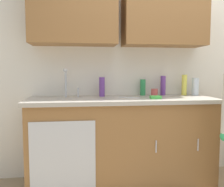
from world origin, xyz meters
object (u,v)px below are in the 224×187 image
at_px(bottle_water_short, 143,87).
at_px(bottle_cleaner_spray, 163,86).
at_px(sponge, 156,97).
at_px(bottle_soap, 102,87).
at_px(sink, 69,100).
at_px(cup_by_sink, 154,92).
at_px(bottle_water_tall, 184,85).
at_px(knife_on_counter, 129,97).
at_px(bottle_dish_liquid, 195,87).

distance_m(bottle_water_short, bottle_cleaner_spray, 0.24).
bearing_deg(sponge, bottle_soap, 149.80).
relative_size(sink, sponge, 4.55).
height_order(bottle_water_short, cup_by_sink, bottle_water_short).
relative_size(bottle_water_tall, bottle_soap, 1.12).
height_order(cup_by_sink, knife_on_counter, cup_by_sink).
bearing_deg(sponge, bottle_water_tall, 35.69).
xyz_separation_m(cup_by_sink, knife_on_counter, (-0.32, -0.14, -0.04)).
distance_m(bottle_dish_liquid, cup_by_sink, 0.51).
bearing_deg(knife_on_counter, sink, -152.35).
distance_m(bottle_cleaner_spray, cup_by_sink, 0.17).
xyz_separation_m(bottle_water_tall, sponge, (-0.45, -0.32, -0.10)).
distance_m(knife_on_counter, sponge, 0.28).
height_order(sink, bottle_water_tall, sink).
xyz_separation_m(bottle_dish_liquid, bottle_soap, (-1.09, 0.00, 0.01)).
distance_m(bottle_dish_liquid, sponge, 0.65).
bearing_deg(bottle_cleaner_spray, cup_by_sink, -147.50).
xyz_separation_m(bottle_water_short, bottle_cleaner_spray, (0.23, -0.03, 0.02)).
xyz_separation_m(cup_by_sink, sponge, (-0.07, -0.26, -0.03)).
distance_m(bottle_cleaner_spray, sponge, 0.40).
xyz_separation_m(sink, cup_by_sink, (0.94, 0.12, 0.06)).
xyz_separation_m(bottle_water_short, bottle_soap, (-0.48, -0.06, 0.01)).
height_order(sink, bottle_water_short, sink).
xyz_separation_m(bottle_water_short, knife_on_counter, (-0.21, -0.25, -0.09)).
bearing_deg(sink, bottle_cleaner_spray, 10.67).
relative_size(bottle_dish_liquid, cup_by_sink, 2.45).
xyz_separation_m(bottle_water_short, cup_by_sink, (0.11, -0.11, -0.05)).
relative_size(bottle_soap, knife_on_counter, 0.89).
height_order(sink, bottle_cleaner_spray, sink).
distance_m(bottle_water_short, bottle_soap, 0.49).
height_order(bottle_water_short, knife_on_counter, bottle_water_short).
distance_m(sink, bottle_dish_liquid, 1.46).
relative_size(bottle_dish_liquid, sponge, 1.83).
height_order(bottle_water_tall, knife_on_counter, bottle_water_tall).
height_order(bottle_dish_liquid, bottle_soap, bottle_soap).
xyz_separation_m(bottle_dish_liquid, bottle_cleaner_spray, (-0.38, 0.04, 0.01)).
xyz_separation_m(bottle_water_tall, knife_on_counter, (-0.70, -0.20, -0.12)).
relative_size(bottle_cleaner_spray, knife_on_counter, 0.94).
bearing_deg(bottle_water_short, bottle_cleaner_spray, -6.31).
bearing_deg(bottle_cleaner_spray, bottle_soap, -177.23).
relative_size(bottle_dish_liquid, bottle_water_short, 1.09).
distance_m(bottle_dish_liquid, bottle_soap, 1.09).
height_order(sink, cup_by_sink, sink).
bearing_deg(bottle_soap, knife_on_counter, -34.24).
xyz_separation_m(bottle_cleaner_spray, knife_on_counter, (-0.45, -0.22, -0.11)).
bearing_deg(bottle_water_tall, knife_on_counter, -163.89).
bearing_deg(sink, bottle_dish_liquid, 6.39).
distance_m(bottle_water_short, sponge, 0.37).
height_order(knife_on_counter, sponge, sponge).
xyz_separation_m(bottle_soap, bottle_cleaner_spray, (0.72, 0.03, 0.01)).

